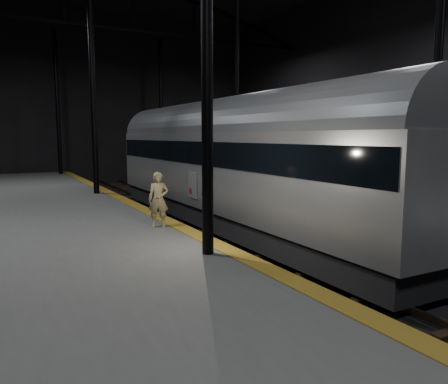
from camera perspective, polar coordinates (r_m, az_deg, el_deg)
ground at (r=15.55m, az=4.12°, el=-6.37°), size 44.00×44.00×0.00m
platform_left at (r=13.18m, az=-24.93°, el=-7.31°), size 9.00×43.80×1.00m
platform_right at (r=20.38m, az=22.32°, el=-2.19°), size 9.00×43.80×1.00m
tactile_strip at (r=13.91m, az=-7.28°, el=-3.80°), size 0.50×43.80×0.01m
track at (r=15.53m, az=4.13°, el=-6.12°), size 2.40×43.00×0.24m
train at (r=16.93m, az=0.44°, el=4.36°), size 2.82×18.77×5.02m
woman at (r=12.97m, az=-8.56°, el=-0.99°), size 0.71×0.61×1.63m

